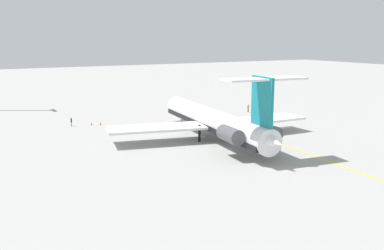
% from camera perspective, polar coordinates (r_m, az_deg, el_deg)
% --- Properties ---
extents(ground, '(371.63, 371.63, 0.00)m').
position_cam_1_polar(ground, '(84.25, 8.23, -0.26)').
color(ground, '#9E9E99').
extents(main_jetliner, '(39.57, 35.00, 11.52)m').
position_cam_1_polar(main_jetliner, '(72.32, 3.11, 0.48)').
color(main_jetliner, white).
rests_on(main_jetliner, ground).
extents(ground_crew_near_nose, '(0.28, 0.41, 1.72)m').
position_cam_1_polar(ground_crew_near_nose, '(100.45, 7.21, 2.25)').
color(ground_crew_near_nose, black).
rests_on(ground_crew_near_nose, ground).
extents(ground_crew_near_tail, '(0.41, 0.26, 1.65)m').
position_cam_1_polar(ground_crew_near_tail, '(86.95, -15.20, 0.52)').
color(ground_crew_near_tail, black).
rests_on(ground_crew_near_tail, ground).
extents(ground_crew_portside, '(0.42, 0.27, 1.69)m').
position_cam_1_polar(ground_crew_portside, '(101.64, 8.74, 2.30)').
color(ground_crew_portside, black).
rests_on(ground_crew_portside, ground).
extents(safety_cone_nose, '(0.40, 0.40, 0.55)m').
position_cam_1_polar(safety_cone_nose, '(87.29, -12.75, 0.16)').
color(safety_cone_nose, '#EA590F').
rests_on(safety_cone_nose, ground).
extents(safety_cone_wingtip, '(0.40, 0.40, 0.55)m').
position_cam_1_polar(safety_cone_wingtip, '(87.16, -11.65, 0.19)').
color(safety_cone_wingtip, '#EA590F').
rests_on(safety_cone_wingtip, ground).
extents(taxiway_centreline, '(77.62, 5.77, 0.01)m').
position_cam_1_polar(taxiway_centreline, '(78.20, 7.54, -1.13)').
color(taxiway_centreline, gold).
rests_on(taxiway_centreline, ground).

